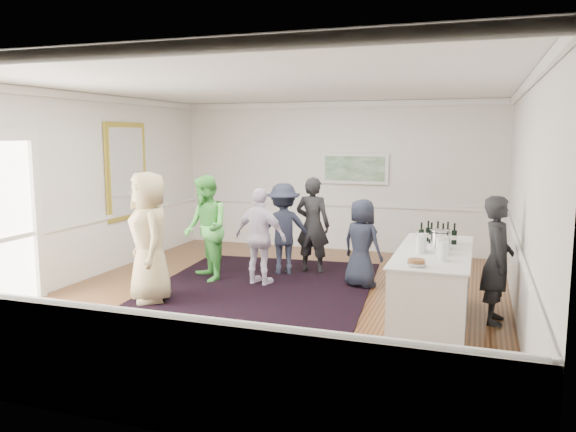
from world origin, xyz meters
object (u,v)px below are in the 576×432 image
(guest_dark_b, at_px, (313,225))
(guest_green, at_px, (206,228))
(guest_navy, at_px, (362,243))
(guest_tan, at_px, (149,237))
(ice_bucket, at_px, (440,240))
(nut_bowl, at_px, (416,263))
(guest_lilac, at_px, (260,237))
(serving_table, at_px, (433,287))
(guest_dark_a, at_px, (283,229))
(bartender, at_px, (497,260))

(guest_dark_b, bearing_deg, guest_green, 39.37)
(guest_green, xyz_separation_m, guest_navy, (2.61, 0.45, -0.18))
(guest_tan, xyz_separation_m, ice_bucket, (4.15, 0.45, 0.13))
(guest_dark_b, bearing_deg, guest_tan, 58.52)
(nut_bowl, bearing_deg, guest_navy, 114.26)
(guest_green, distance_m, nut_bowl, 4.28)
(guest_lilac, distance_m, ice_bucket, 3.10)
(serving_table, height_order, ice_bucket, ice_bucket)
(guest_tan, bearing_deg, guest_dark_b, 99.74)
(guest_tan, height_order, guest_dark_a, guest_tan)
(guest_dark_a, relative_size, ice_bucket, 6.30)
(guest_green, bearing_deg, bartender, 37.74)
(guest_lilac, distance_m, guest_dark_b, 1.23)
(bartender, height_order, guest_lilac, bartender)
(guest_green, relative_size, guest_navy, 1.25)
(guest_dark_b, relative_size, ice_bucket, 6.72)
(guest_green, xyz_separation_m, ice_bucket, (3.93, -0.94, 0.20))
(serving_table, relative_size, bartender, 1.44)
(ice_bucket, bearing_deg, guest_dark_a, 147.71)
(guest_tan, distance_m, guest_dark_b, 3.08)
(guest_dark_a, bearing_deg, serving_table, 116.39)
(ice_bucket, relative_size, nut_bowl, 1.13)
(ice_bucket, bearing_deg, guest_tan, -173.74)
(serving_table, xyz_separation_m, guest_green, (-3.87, 1.09, 0.41))
(guest_dark_b, height_order, nut_bowl, guest_dark_b)
(guest_tan, relative_size, guest_green, 1.08)
(serving_table, distance_m, guest_lilac, 3.10)
(guest_dark_a, distance_m, ice_bucket, 3.35)
(serving_table, distance_m, bartender, 0.93)
(guest_navy, distance_m, ice_bucket, 1.95)
(bartender, bearing_deg, ice_bucket, 106.37)
(guest_tan, xyz_separation_m, nut_bowl, (3.96, -0.68, 0.06))
(guest_dark_b, height_order, guest_navy, guest_dark_b)
(serving_table, height_order, guest_tan, guest_tan)
(serving_table, xyz_separation_m, guest_dark_a, (-2.76, 1.94, 0.32))
(guest_lilac, height_order, guest_dark_b, guest_dark_b)
(bartender, xyz_separation_m, guest_dark_b, (-3.08, 1.86, 0.02))
(guest_green, height_order, guest_navy, guest_green)
(guest_dark_b, bearing_deg, nut_bowl, 128.39)
(guest_dark_b, xyz_separation_m, nut_bowl, (2.17, -3.18, 0.16))
(guest_navy, bearing_deg, guest_tan, 57.27)
(guest_navy, bearing_deg, guest_dark_a, 9.35)
(guest_tan, height_order, guest_dark_b, guest_tan)
(bartender, distance_m, guest_green, 4.71)
(guest_dark_b, distance_m, nut_bowl, 3.85)
(guest_lilac, distance_m, guest_dark_a, 0.83)
(guest_tan, relative_size, guest_dark_a, 1.19)
(guest_dark_b, bearing_deg, bartender, 153.07)
(bartender, height_order, nut_bowl, bartender)
(guest_green, bearing_deg, guest_navy, 56.51)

